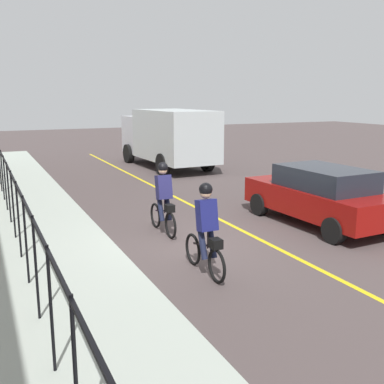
{
  "coord_description": "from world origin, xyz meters",
  "views": [
    {
      "loc": [
        -9.47,
        4.41,
        3.43
      ],
      "look_at": [
        1.05,
        -0.47,
        1.0
      ],
      "focal_mm": 43.19,
      "sensor_mm": 36.0,
      "label": 1
    }
  ],
  "objects_px": {
    "cyclist_follow": "(206,230)",
    "box_truck_background": "(168,136)",
    "patrol_sedan": "(320,195)",
    "cyclist_lead": "(164,198)"
  },
  "relations": [
    {
      "from": "patrol_sedan",
      "to": "cyclist_follow",
      "type": "bearing_deg",
      "value": 111.45
    },
    {
      "from": "patrol_sedan",
      "to": "box_truck_background",
      "type": "bearing_deg",
      "value": -2.84
    },
    {
      "from": "cyclist_follow",
      "to": "box_truck_background",
      "type": "height_order",
      "value": "box_truck_background"
    },
    {
      "from": "cyclist_lead",
      "to": "cyclist_follow",
      "type": "height_order",
      "value": "same"
    },
    {
      "from": "cyclist_lead",
      "to": "box_truck_background",
      "type": "distance_m",
      "value": 10.96
    },
    {
      "from": "cyclist_follow",
      "to": "box_truck_background",
      "type": "xyz_separation_m",
      "value": [
        13.0,
        -4.47,
        0.64
      ]
    },
    {
      "from": "cyclist_lead",
      "to": "cyclist_follow",
      "type": "relative_size",
      "value": 1.0
    },
    {
      "from": "cyclist_lead",
      "to": "cyclist_follow",
      "type": "xyz_separation_m",
      "value": [
        -2.9,
        0.26,
        0.0
      ]
    },
    {
      "from": "cyclist_follow",
      "to": "box_truck_background",
      "type": "distance_m",
      "value": 13.76
    },
    {
      "from": "cyclist_lead",
      "to": "patrol_sedan",
      "type": "distance_m",
      "value": 4.23
    }
  ]
}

